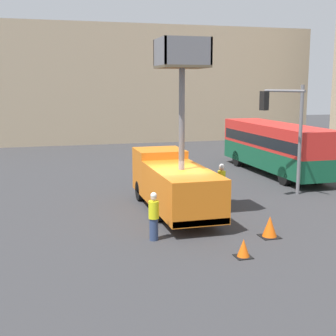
{
  "coord_description": "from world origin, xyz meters",
  "views": [
    {
      "loc": [
        -5.41,
        -18.34,
        5.57
      ],
      "look_at": [
        0.15,
        1.91,
        1.83
      ],
      "focal_mm": 50.0,
      "sensor_mm": 36.0,
      "label": 1
    }
  ],
  "objects": [
    {
      "name": "traffic_cone_near_truck",
      "position": [
        0.84,
        -4.93,
        0.29
      ],
      "size": [
        0.54,
        0.54,
        0.62
      ],
      "color": "black",
      "rests_on": "ground_plane"
    },
    {
      "name": "road_worker_directing",
      "position": [
        2.8,
        1.94,
        0.96
      ],
      "size": [
        0.38,
        0.38,
        1.9
      ],
      "rotation": [
        0.0,
        0.0,
        2.35
      ],
      "color": "navy",
      "rests_on": "ground_plane"
    },
    {
      "name": "traffic_cone_mid_road",
      "position": [
        2.64,
        -3.28,
        0.38
      ],
      "size": [
        0.7,
        0.7,
        0.8
      ],
      "color": "black",
      "rests_on": "ground_plane"
    },
    {
      "name": "road_worker_near_truck",
      "position": [
        -1.59,
        -2.48,
        0.89
      ],
      "size": [
        0.38,
        0.38,
        1.78
      ],
      "rotation": [
        0.0,
        0.0,
        2.99
      ],
      "color": "navy",
      "rests_on": "ground_plane"
    },
    {
      "name": "building_backdrop_far",
      "position": [
        0.0,
        30.84,
        5.63
      ],
      "size": [
        44.0,
        10.0,
        11.26
      ],
      "color": "tan",
      "rests_on": "ground_plane"
    },
    {
      "name": "ground_plane",
      "position": [
        0.0,
        0.0,
        0.0
      ],
      "size": [
        120.0,
        120.0,
        0.0
      ],
      "primitive_type": "plane",
      "color": "#333335"
    },
    {
      "name": "traffic_light_pole",
      "position": [
        6.4,
        2.36,
        3.75
      ],
      "size": [
        2.76,
        2.51,
        5.59
      ],
      "color": "slate",
      "rests_on": "ground_plane"
    },
    {
      "name": "city_bus",
      "position": [
        8.86,
        8.04,
        1.86
      ],
      "size": [
        2.56,
        10.55,
        3.16
      ],
      "rotation": [
        0.0,
        0.0,
        1.74
      ],
      "color": "#145638",
      "rests_on": "ground_plane"
    },
    {
      "name": "utility_truck",
      "position": [
        0.15,
        1.03,
        1.49
      ],
      "size": [
        2.27,
        7.36,
        7.38
      ],
      "color": "orange",
      "rests_on": "ground_plane"
    }
  ]
}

